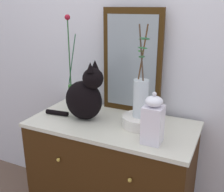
{
  "coord_description": "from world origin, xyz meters",
  "views": [
    {
      "loc": [
        0.67,
        -1.42,
        1.55
      ],
      "look_at": [
        0.0,
        0.0,
        1.01
      ],
      "focal_mm": 43.07,
      "sensor_mm": 36.0,
      "label": 1
    }
  ],
  "objects_px": {
    "mirror_leaning": "(132,62)",
    "jar_lidded_porcelain": "(153,120)",
    "sideboard": "(112,178)",
    "vase_glass_clear": "(141,96)",
    "bowl_porcelain": "(140,121)",
    "cat_sitting": "(85,96)",
    "vase_slim_green": "(71,83)"
  },
  "relations": [
    {
      "from": "mirror_leaning",
      "to": "jar_lidded_porcelain",
      "type": "bearing_deg",
      "value": -54.31
    },
    {
      "from": "sideboard",
      "to": "vase_glass_clear",
      "type": "relative_size",
      "value": 1.94
    },
    {
      "from": "vase_glass_clear",
      "to": "jar_lidded_porcelain",
      "type": "height_order",
      "value": "vase_glass_clear"
    },
    {
      "from": "bowl_porcelain",
      "to": "vase_glass_clear",
      "type": "bearing_deg",
      "value": -71.4
    },
    {
      "from": "sideboard",
      "to": "bowl_porcelain",
      "type": "bearing_deg",
      "value": 8.56
    },
    {
      "from": "vase_glass_clear",
      "to": "bowl_porcelain",
      "type": "bearing_deg",
      "value": 108.6
    },
    {
      "from": "sideboard",
      "to": "vase_glass_clear",
      "type": "height_order",
      "value": "vase_glass_clear"
    },
    {
      "from": "mirror_leaning",
      "to": "sideboard",
      "type": "bearing_deg",
      "value": -97.84
    },
    {
      "from": "cat_sitting",
      "to": "vase_glass_clear",
      "type": "height_order",
      "value": "vase_glass_clear"
    },
    {
      "from": "vase_slim_green",
      "to": "vase_glass_clear",
      "type": "height_order",
      "value": "vase_slim_green"
    },
    {
      "from": "mirror_leaning",
      "to": "cat_sitting",
      "type": "distance_m",
      "value": 0.39
    },
    {
      "from": "sideboard",
      "to": "jar_lidded_porcelain",
      "type": "bearing_deg",
      "value": -24.37
    },
    {
      "from": "mirror_leaning",
      "to": "vase_glass_clear",
      "type": "bearing_deg",
      "value": -56.23
    },
    {
      "from": "bowl_porcelain",
      "to": "jar_lidded_porcelain",
      "type": "xyz_separation_m",
      "value": [
        0.13,
        -0.17,
        0.1
      ]
    },
    {
      "from": "cat_sitting",
      "to": "jar_lidded_porcelain",
      "type": "xyz_separation_m",
      "value": [
        0.49,
        -0.12,
        -0.03
      ]
    },
    {
      "from": "cat_sitting",
      "to": "jar_lidded_porcelain",
      "type": "bearing_deg",
      "value": -13.5
    },
    {
      "from": "cat_sitting",
      "to": "vase_slim_green",
      "type": "height_order",
      "value": "vase_slim_green"
    },
    {
      "from": "bowl_porcelain",
      "to": "jar_lidded_porcelain",
      "type": "height_order",
      "value": "jar_lidded_porcelain"
    },
    {
      "from": "mirror_leaning",
      "to": "bowl_porcelain",
      "type": "bearing_deg",
      "value": -56.21
    },
    {
      "from": "mirror_leaning",
      "to": "jar_lidded_porcelain",
      "type": "xyz_separation_m",
      "value": [
        0.27,
        -0.38,
        -0.22
      ]
    },
    {
      "from": "vase_slim_green",
      "to": "vase_glass_clear",
      "type": "bearing_deg",
      "value": -5.88
    },
    {
      "from": "mirror_leaning",
      "to": "jar_lidded_porcelain",
      "type": "relative_size",
      "value": 2.41
    },
    {
      "from": "sideboard",
      "to": "mirror_leaning",
      "type": "distance_m",
      "value": 0.81
    },
    {
      "from": "mirror_leaning",
      "to": "vase_slim_green",
      "type": "xyz_separation_m",
      "value": [
        -0.39,
        -0.16,
        -0.15
      ]
    },
    {
      "from": "vase_slim_green",
      "to": "mirror_leaning",
      "type": "bearing_deg",
      "value": 22.52
    },
    {
      "from": "vase_slim_green",
      "to": "bowl_porcelain",
      "type": "height_order",
      "value": "vase_slim_green"
    },
    {
      "from": "mirror_leaning",
      "to": "jar_lidded_porcelain",
      "type": "height_order",
      "value": "mirror_leaning"
    },
    {
      "from": "bowl_porcelain",
      "to": "vase_glass_clear",
      "type": "distance_m",
      "value": 0.17
    },
    {
      "from": "sideboard",
      "to": "vase_slim_green",
      "type": "height_order",
      "value": "vase_slim_green"
    },
    {
      "from": "cat_sitting",
      "to": "bowl_porcelain",
      "type": "bearing_deg",
      "value": 7.82
    },
    {
      "from": "sideboard",
      "to": "mirror_leaning",
      "type": "bearing_deg",
      "value": 82.16
    },
    {
      "from": "mirror_leaning",
      "to": "vase_glass_clear",
      "type": "height_order",
      "value": "mirror_leaning"
    }
  ]
}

